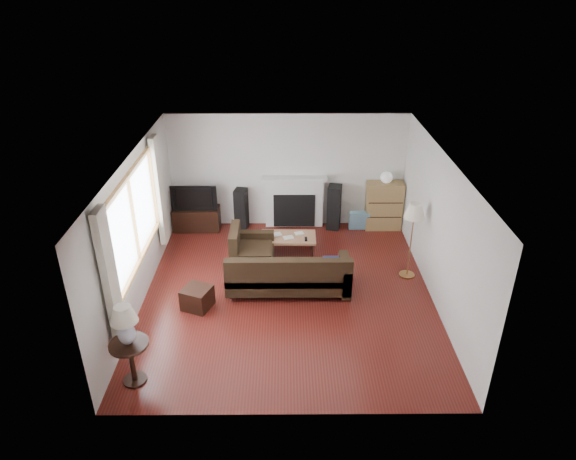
{
  "coord_description": "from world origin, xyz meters",
  "views": [
    {
      "loc": [
        -0.05,
        -7.52,
        5.16
      ],
      "look_at": [
        0.0,
        0.3,
        1.1
      ],
      "focal_mm": 32.0,
      "sensor_mm": 36.0,
      "label": 1
    }
  ],
  "objects_px": {
    "sectional_sofa": "(288,272)",
    "bookshelf": "(384,206)",
    "tv_stand": "(197,218)",
    "side_table": "(132,362)",
    "coffee_table": "(288,245)",
    "floor_lamp": "(411,241)"
  },
  "relations": [
    {
      "from": "sectional_sofa",
      "to": "side_table",
      "type": "xyz_separation_m",
      "value": [
        -2.15,
        -2.23,
        -0.05
      ]
    },
    {
      "from": "tv_stand",
      "to": "floor_lamp",
      "type": "xyz_separation_m",
      "value": [
        4.19,
        -1.93,
        0.49
      ]
    },
    {
      "from": "bookshelf",
      "to": "floor_lamp",
      "type": "height_order",
      "value": "floor_lamp"
    },
    {
      "from": "sectional_sofa",
      "to": "bookshelf",
      "type": "bearing_deg",
      "value": 49.36
    },
    {
      "from": "coffee_table",
      "to": "floor_lamp",
      "type": "relative_size",
      "value": 0.73
    },
    {
      "from": "tv_stand",
      "to": "coffee_table",
      "type": "height_order",
      "value": "tv_stand"
    },
    {
      "from": "tv_stand",
      "to": "bookshelf",
      "type": "bearing_deg",
      "value": 0.47
    },
    {
      "from": "tv_stand",
      "to": "side_table",
      "type": "height_order",
      "value": "side_table"
    },
    {
      "from": "tv_stand",
      "to": "coffee_table",
      "type": "relative_size",
      "value": 0.93
    },
    {
      "from": "bookshelf",
      "to": "sectional_sofa",
      "type": "height_order",
      "value": "bookshelf"
    },
    {
      "from": "bookshelf",
      "to": "sectional_sofa",
      "type": "bearing_deg",
      "value": -130.64
    },
    {
      "from": "bookshelf",
      "to": "coffee_table",
      "type": "bearing_deg",
      "value": -150.46
    },
    {
      "from": "bookshelf",
      "to": "sectional_sofa",
      "type": "relative_size",
      "value": 0.45
    },
    {
      "from": "coffee_table",
      "to": "side_table",
      "type": "bearing_deg",
      "value": -120.83
    },
    {
      "from": "tv_stand",
      "to": "sectional_sofa",
      "type": "distance_m",
      "value": 3.11
    },
    {
      "from": "side_table",
      "to": "tv_stand",
      "type": "bearing_deg",
      "value": 87.81
    },
    {
      "from": "coffee_table",
      "to": "floor_lamp",
      "type": "xyz_separation_m",
      "value": [
        2.21,
        -0.79,
        0.53
      ]
    },
    {
      "from": "bookshelf",
      "to": "coffee_table",
      "type": "distance_m",
      "value": 2.41
    },
    {
      "from": "tv_stand",
      "to": "coffee_table",
      "type": "bearing_deg",
      "value": -29.9
    },
    {
      "from": "bookshelf",
      "to": "floor_lamp",
      "type": "xyz_separation_m",
      "value": [
        0.13,
        -1.96,
        0.21
      ]
    },
    {
      "from": "tv_stand",
      "to": "side_table",
      "type": "relative_size",
      "value": 1.5
    },
    {
      "from": "tv_stand",
      "to": "coffee_table",
      "type": "distance_m",
      "value": 2.29
    }
  ]
}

